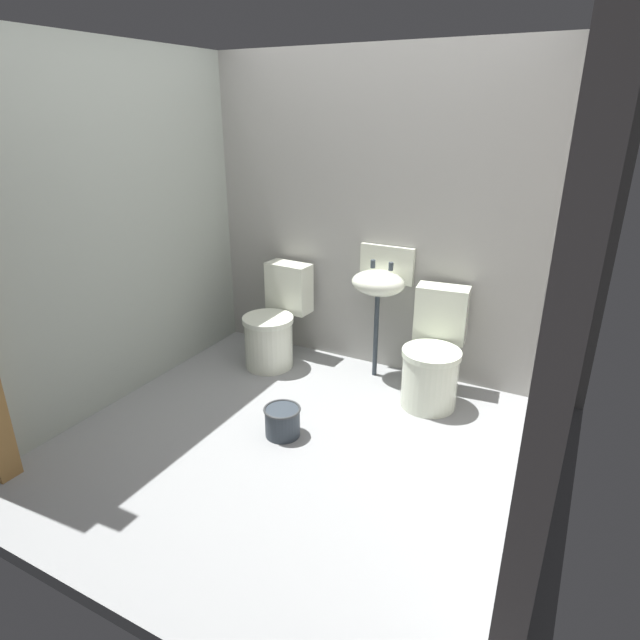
{
  "coord_description": "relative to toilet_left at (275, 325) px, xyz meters",
  "views": [
    {
      "loc": [
        1.45,
        -2.44,
        1.95
      ],
      "look_at": [
        0.0,
        0.31,
        0.7
      ],
      "focal_mm": 29.97,
      "sensor_mm": 36.0,
      "label": 1
    }
  ],
  "objects": [
    {
      "name": "wall_left",
      "position": [
        -0.71,
        -0.78,
        0.85
      ],
      "size": [
        0.1,
        2.65,
        2.35
      ],
      "primitive_type": "cube",
      "color": "#969E94",
      "rests_on": "ground"
    },
    {
      "name": "wall_back",
      "position": [
        0.71,
        0.4,
        0.85
      ],
      "size": [
        3.14,
        0.1,
        2.35
      ],
      "primitive_type": "cube",
      "color": "#9A9993",
      "rests_on": "ground"
    },
    {
      "name": "ground_plane",
      "position": [
        0.71,
        -0.88,
        -0.36
      ],
      "size": [
        3.14,
        2.85,
        0.08
      ],
      "primitive_type": "cube",
      "color": "gray"
    },
    {
      "name": "sink",
      "position": [
        0.8,
        0.19,
        0.43
      ],
      "size": [
        0.42,
        0.35,
        0.99
      ],
      "color": "#2E363E",
      "rests_on": "ground"
    },
    {
      "name": "toilet_right",
      "position": [
        1.3,
        0.0,
        0.0
      ],
      "size": [
        0.44,
        0.63,
        0.78
      ],
      "rotation": [
        0.0,
        0.0,
        3.26
      ],
      "color": "silver",
      "rests_on": "ground"
    },
    {
      "name": "wall_right",
      "position": [
        2.13,
        -0.78,
        0.85
      ],
      "size": [
        0.1,
        2.65,
        2.35
      ],
      "primitive_type": "cube",
      "color": "#A19996",
      "rests_on": "ground"
    },
    {
      "name": "toilet_left",
      "position": [
        0.0,
        0.0,
        0.0
      ],
      "size": [
        0.42,
        0.61,
        0.78
      ],
      "rotation": [
        0.0,
        0.0,
        3.08
      ],
      "color": "silver",
      "rests_on": "ground"
    },
    {
      "name": "bucket",
      "position": [
        0.6,
        -0.87,
        -0.22
      ],
      "size": [
        0.24,
        0.24,
        0.2
      ],
      "color": "#2E363E",
      "rests_on": "ground"
    }
  ]
}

